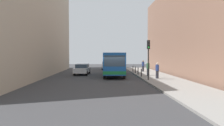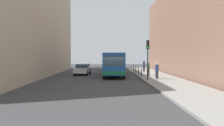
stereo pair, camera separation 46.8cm
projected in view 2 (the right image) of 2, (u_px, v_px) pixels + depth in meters
The scene contains 15 objects.
ground_plane at pixel (113, 80), 23.44m from camera, with size 80.00×80.00×0.00m, color #38383A.
sidewalk at pixel (161, 79), 23.56m from camera, with size 4.40×40.00×0.15m, color gray.
building_left at pixel (21, 7), 26.84m from camera, with size 7.00×32.00×17.49m, color #B2A38C.
building_right at pixel (201, 28), 27.46m from camera, with size 7.00×32.00×12.34m, color #936B56.
bus at pixel (114, 63), 28.40m from camera, with size 2.96×11.11×3.00m.
car_beside_bus at pixel (83, 69), 29.76m from camera, with size 2.04×4.49×1.48m.
car_behind_bus at pixel (108, 65), 40.33m from camera, with size 1.90×4.42×1.48m.
traffic_light at pixel (148, 52), 21.75m from camera, with size 0.28×0.33×4.10m.
bollard_near at pixel (141, 73), 25.30m from camera, with size 0.11×0.11×0.95m, color black.
bollard_mid at pixel (138, 71), 27.69m from camera, with size 0.11×0.11×0.95m, color black.
bollard_far at pixel (136, 70), 30.08m from camera, with size 0.11×0.11×0.95m, color black.
bollard_farthest at pixel (134, 69), 32.48m from camera, with size 0.11×0.11×0.95m, color black.
pedestrian_near_signal at pixel (157, 71), 23.27m from camera, with size 0.38×0.38×1.75m.
pedestrian_mid_sidewalk at pixel (148, 68), 26.54m from camera, with size 0.38×0.38×1.80m.
pedestrian_far_sidewalk at pixel (144, 66), 33.12m from camera, with size 0.38×0.38×1.74m.
Camera 2 is at (-0.62, -23.34, 2.75)m, focal length 34.07 mm.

